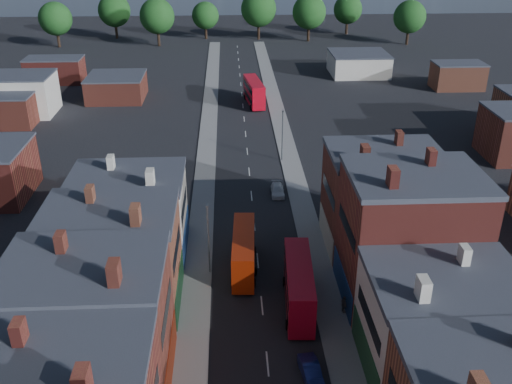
{
  "coord_description": "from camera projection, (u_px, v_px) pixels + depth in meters",
  "views": [
    {
      "loc": [
        -2.81,
        -20.86,
        34.38
      ],
      "look_at": [
        0.0,
        35.71,
        6.6
      ],
      "focal_mm": 40.0,
      "sensor_mm": 36.0,
      "label": 1
    }
  ],
  "objects": [
    {
      "name": "lamp_post_3",
      "position": [
        282.0,
        132.0,
        85.93
      ],
      "size": [
        0.25,
        0.7,
        8.12
      ],
      "color": "slate",
      "rests_on": "ground"
    },
    {
      "name": "car_1",
      "position": [
        311.0,
        372.0,
        46.52
      ],
      "size": [
        1.92,
        4.22,
        1.34
      ],
      "primitive_type": "imported",
      "rotation": [
        0.0,
        0.0,
        0.13
      ],
      "color": "navy",
      "rests_on": "ground"
    },
    {
      "name": "bus_2",
      "position": [
        254.0,
        91.0,
        112.84
      ],
      "size": [
        3.94,
        11.36,
        4.8
      ],
      "rotation": [
        0.0,
        0.0,
        0.13
      ],
      "color": "red",
      "rests_on": "ground"
    },
    {
      "name": "bus_0",
      "position": [
        244.0,
        251.0,
        60.08
      ],
      "size": [
        2.87,
        9.99,
        4.27
      ],
      "rotation": [
        0.0,
        0.0,
        -0.05
      ],
      "color": "#BB2A0A",
      "rests_on": "ground"
    },
    {
      "name": "ped_3",
      "position": [
        344.0,
        304.0,
        54.0
      ],
      "size": [
        0.72,
        1.13,
        1.78
      ],
      "primitive_type": "imported",
      "rotation": [
        0.0,
        0.0,
        1.82
      ],
      "color": "#58524B",
      "rests_on": "pavement_east"
    },
    {
      "name": "bus_1",
      "position": [
        299.0,
        285.0,
        54.33
      ],
      "size": [
        3.14,
        10.75,
        4.59
      ],
      "rotation": [
        0.0,
        0.0,
        -0.06
      ],
      "color": "#AC091C",
      "rests_on": "ground"
    },
    {
      "name": "pavement_east",
      "position": [
        298.0,
        188.0,
        79.06
      ],
      "size": [
        3.0,
        200.0,
        0.12
      ],
      "primitive_type": "cube",
      "color": "gray",
      "rests_on": "ground"
    },
    {
      "name": "car_3",
      "position": [
        277.0,
        190.0,
        77.2
      ],
      "size": [
        1.77,
        4.27,
        1.23
      ],
      "primitive_type": "imported",
      "rotation": [
        0.0,
        0.0,
        -0.01
      ],
      "color": "silver",
      "rests_on": "ground"
    },
    {
      "name": "car_2",
      "position": [
        247.0,
        263.0,
        61.08
      ],
      "size": [
        2.0,
        4.29,
        1.19
      ],
      "primitive_type": "imported",
      "rotation": [
        0.0,
        0.0,
        0.01
      ],
      "color": "black",
      "rests_on": "ground"
    },
    {
      "name": "pavement_west",
      "position": [
        204.0,
        190.0,
        78.49
      ],
      "size": [
        3.0,
        200.0,
        0.12
      ],
      "primitive_type": "cube",
      "color": "gray",
      "rests_on": "ground"
    },
    {
      "name": "lamp_post_2",
      "position": [
        208.0,
        234.0,
        58.56
      ],
      "size": [
        0.25,
        0.7,
        8.12
      ],
      "color": "slate",
      "rests_on": "ground"
    }
  ]
}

